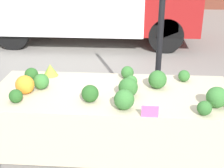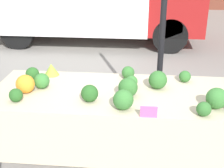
{
  "view_description": "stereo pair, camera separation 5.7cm",
  "coord_description": "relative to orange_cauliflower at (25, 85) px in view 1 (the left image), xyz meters",
  "views": [
    {
      "loc": [
        0.19,
        -2.67,
        2.15
      ],
      "look_at": [
        0.0,
        0.0,
        0.99
      ],
      "focal_mm": 50.0,
      "sensor_mm": 36.0,
      "label": 1
    },
    {
      "loc": [
        0.25,
        -2.66,
        2.15
      ],
      "look_at": [
        0.0,
        0.0,
        0.99
      ],
      "focal_mm": 50.0,
      "sensor_mm": 36.0,
      "label": 2
    }
  ],
  "objects": [
    {
      "name": "broccoli_head_7",
      "position": [
        -0.02,
        -0.19,
        -0.03
      ],
      "size": [
        0.12,
        0.12,
        0.12
      ],
      "color": "#285B23",
      "rests_on": "market_table"
    },
    {
      "name": "broccoli_head_5",
      "position": [
        0.98,
        0.22,
        -0.03
      ],
      "size": [
        0.12,
        0.12,
        0.12
      ],
      "color": "#387533",
      "rests_on": "market_table"
    },
    {
      "name": "broccoli_head_8",
      "position": [
        0.12,
        0.12,
        -0.01
      ],
      "size": [
        0.15,
        0.15,
        0.15
      ],
      "color": "#387533",
      "rests_on": "market_table"
    },
    {
      "name": "broccoli_head_12",
      "position": [
        0.63,
        -0.12,
        -0.01
      ],
      "size": [
        0.15,
        0.15,
        0.15
      ],
      "color": "#285B23",
      "rests_on": "market_table"
    },
    {
      "name": "broccoli_head_3",
      "position": [
        -0.03,
        0.3,
        -0.02
      ],
      "size": [
        0.14,
        0.14,
        0.14
      ],
      "color": "#285B23",
      "rests_on": "market_table"
    },
    {
      "name": "tent_pole",
      "position": [
        1.3,
        1.01,
        0.22
      ],
      "size": [
        0.07,
        0.07,
        2.43
      ],
      "color": "black",
      "rests_on": "ground_plane"
    },
    {
      "name": "broccoli_head_1",
      "position": [
        0.94,
        0.43,
        -0.02
      ],
      "size": [
        0.13,
        0.13,
        0.13
      ],
      "color": "#336B2D",
      "rests_on": "market_table"
    },
    {
      "name": "broccoli_head_0",
      "position": [
        0.93,
        -0.24,
        -0.0
      ],
      "size": [
        0.17,
        0.17,
        0.17
      ],
      "color": "#387533",
      "rests_on": "market_table"
    },
    {
      "name": "market_table",
      "position": [
        0.8,
        0.02,
        -0.19
      ],
      "size": [
        2.3,
        0.94,
        0.91
      ],
      "color": "beige",
      "rests_on": "ground_plane"
    },
    {
      "name": "romanesco_head",
      "position": [
        0.12,
        0.46,
        -0.02
      ],
      "size": [
        0.16,
        0.16,
        0.13
      ],
      "color": "#93B238",
      "rests_on": "market_table"
    },
    {
      "name": "price_sign",
      "position": [
        1.14,
        -0.37,
        -0.04
      ],
      "size": [
        0.14,
        0.01,
        0.1
      ],
      "color": "#F45B9E",
      "rests_on": "market_table"
    },
    {
      "name": "broccoli_head_11",
      "position": [
        1.71,
        -0.15,
        0.0
      ],
      "size": [
        0.18,
        0.18,
        0.18
      ],
      "color": "#387533",
      "rests_on": "market_table"
    },
    {
      "name": "broccoli_head_10",
      "position": [
        1.52,
        0.4,
        -0.03
      ],
      "size": [
        0.12,
        0.12,
        0.12
      ],
      "color": "#336B2D",
      "rests_on": "market_table"
    },
    {
      "name": "broccoli_head_9",
      "position": [
        0.96,
        0.01,
        0.0
      ],
      "size": [
        0.18,
        0.18,
        0.18
      ],
      "color": "#336B2D",
      "rests_on": "market_table"
    },
    {
      "name": "orange_cauliflower",
      "position": [
        0.0,
        0.0,
        0.0
      ],
      "size": [
        0.17,
        0.17,
        0.17
      ],
      "color": "orange",
      "rests_on": "market_table"
    },
    {
      "name": "broccoli_head_4",
      "position": [
        1.23,
        0.21,
        0.0
      ],
      "size": [
        0.18,
        0.18,
        0.18
      ],
      "color": "#336B2D",
      "rests_on": "market_table"
    },
    {
      "name": "broccoli_head_6",
      "position": [
        1.58,
        -0.29,
        -0.03
      ],
      "size": [
        0.12,
        0.12,
        0.12
      ],
      "color": "#336B2D",
      "rests_on": "market_table"
    }
  ]
}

